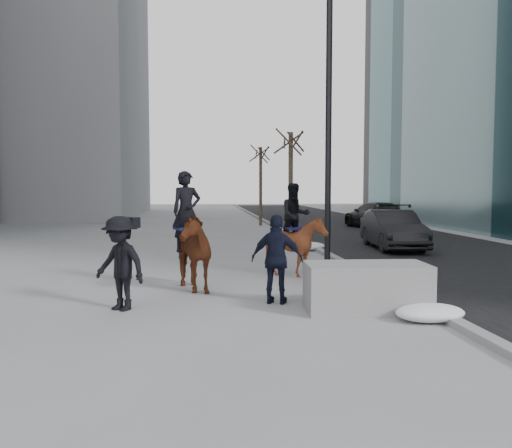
{
  "coord_description": "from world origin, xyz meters",
  "views": [
    {
      "loc": [
        -1.21,
        -10.29,
        2.31
      ],
      "look_at": [
        0.0,
        1.2,
        1.5
      ],
      "focal_mm": 38.0,
      "sensor_mm": 36.0,
      "label": 1
    }
  ],
  "objects": [
    {
      "name": "ground",
      "position": [
        0.0,
        0.0,
        0.0
      ],
      "size": [
        120.0,
        120.0,
        0.0
      ],
      "primitive_type": "plane",
      "color": "gray",
      "rests_on": "ground"
    },
    {
      "name": "road",
      "position": [
        7.0,
        10.0,
        0.01
      ],
      "size": [
        8.0,
        90.0,
        0.01
      ],
      "primitive_type": "cube",
      "color": "black",
      "rests_on": "ground"
    },
    {
      "name": "curb",
      "position": [
        3.0,
        10.0,
        0.06
      ],
      "size": [
        0.25,
        90.0,
        0.12
      ],
      "primitive_type": "cube",
      "color": "gray",
      "rests_on": "ground"
    },
    {
      "name": "planter",
      "position": [
        1.85,
        -0.67,
        0.44
      ],
      "size": [
        2.28,
        1.23,
        0.89
      ],
      "primitive_type": "cube",
      "rotation": [
        0.0,
        0.0,
        -0.05
      ],
      "color": "gray",
      "rests_on": "ground"
    },
    {
      "name": "car_near",
      "position": [
        5.87,
        8.88,
        0.71
      ],
      "size": [
        1.84,
        4.44,
        1.43
      ],
      "primitive_type": "imported",
      "rotation": [
        0.0,
        0.0,
        -0.08
      ],
      "color": "black",
      "rests_on": "ground"
    },
    {
      "name": "car_far",
      "position": [
        8.34,
        18.36,
        0.72
      ],
      "size": [
        2.47,
        5.15,
        1.45
      ],
      "primitive_type": "imported",
      "rotation": [
        0.0,
        0.0,
        3.23
      ],
      "color": "black",
      "rests_on": "ground"
    },
    {
      "name": "tree_near",
      "position": [
        2.4,
        10.91,
        2.46
      ],
      "size": [
        1.2,
        1.2,
        4.92
      ],
      "primitive_type": null,
      "color": "#362D20",
      "rests_on": "ground"
    },
    {
      "name": "tree_far",
      "position": [
        2.4,
        21.41,
        2.56
      ],
      "size": [
        1.2,
        1.2,
        5.11
      ],
      "primitive_type": null,
      "color": "#35271F",
      "rests_on": "ground"
    },
    {
      "name": "mounted_left",
      "position": [
        -1.49,
        1.78,
        0.98
      ],
      "size": [
        1.57,
        2.24,
        2.65
      ],
      "color": "#45230D",
      "rests_on": "ground"
    },
    {
      "name": "mounted_right",
      "position": [
        1.24,
        3.29,
        0.96
      ],
      "size": [
        1.45,
        1.58,
        2.39
      ],
      "color": "#4B250F",
      "rests_on": "ground"
    },
    {
      "name": "feeder",
      "position": [
        0.3,
        0.15,
        0.88
      ],
      "size": [
        1.11,
        1.01,
        1.75
      ],
      "color": "black",
      "rests_on": "ground"
    },
    {
      "name": "camera_crew",
      "position": [
        -2.67,
        -0.11,
        0.89
      ],
      "size": [
        1.3,
        1.2,
        1.75
      ],
      "color": "black",
      "rests_on": "ground"
    },
    {
      "name": "lamppost",
      "position": [
        2.6,
        5.52,
        4.99
      ],
      "size": [
        0.25,
        0.8,
        9.09
      ],
      "color": "black",
      "rests_on": "ground"
    },
    {
      "name": "snow_piles",
      "position": [
        2.7,
        3.07,
        0.16
      ],
      "size": [
        1.34,
        11.07,
        0.34
      ],
      "color": "white",
      "rests_on": "ground"
    }
  ]
}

